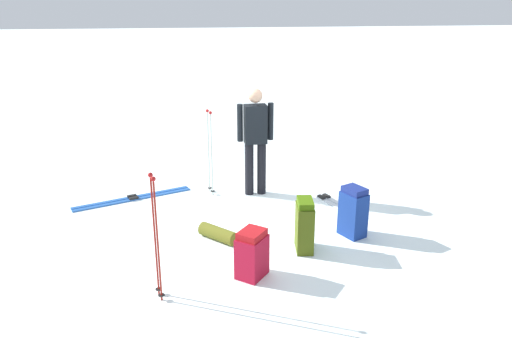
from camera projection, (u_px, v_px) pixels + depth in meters
The scene contains 10 objects.
ground_plane at pixel (256, 214), 7.43m from camera, with size 80.00×80.00×0.00m, color white.
skier_standing at pixel (255, 136), 7.87m from camera, with size 0.24×0.57×1.70m.
ski_pair_near at pixel (133, 198), 7.96m from camera, with size 0.85×1.79×0.05m.
ski_pair_far at pixel (324, 198), 7.98m from camera, with size 1.75×0.88×0.05m.
backpack_large_dark at pixel (305, 226), 6.30m from camera, with size 0.38×0.24×0.68m.
backpack_bright at pixel (353, 212), 6.68m from camera, with size 0.40×0.36×0.68m.
backpack_small_spare at pixel (252, 254), 5.73m from camera, with size 0.43×0.42×0.57m.
ski_poles_planted_near at pixel (210, 148), 7.95m from camera, with size 0.21×0.11×1.37m.
ski_poles_planted_far at pixel (156, 232), 5.16m from camera, with size 0.19×0.11×1.39m.
sleeping_mat_rolled at pixel (218, 234), 6.63m from camera, with size 0.18×0.18×0.55m, color #5B5D1B.
Camera 1 is at (6.74, -0.84, 3.08)m, focal length 35.65 mm.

